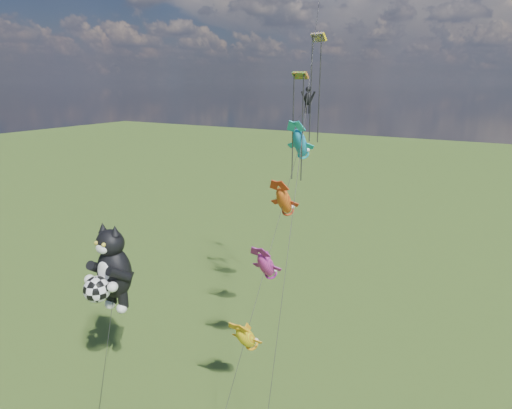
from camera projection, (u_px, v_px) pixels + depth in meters
The scene contains 4 objects.
ground at pixel (65, 374), 30.29m from camera, with size 300.00×300.00×0.00m, color #254310.
cat_kite_rig at pixel (110, 270), 25.81m from camera, with size 2.61×4.23×11.90m.
fish_windsock_rig at pixel (275, 232), 27.80m from camera, with size 1.85×15.92×18.78m.
parafoil_rig at pixel (308, 100), 29.60m from camera, with size 5.05×17.02×25.96m.
Camera 1 is at (24.54, -15.71, 19.96)m, focal length 30.00 mm.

